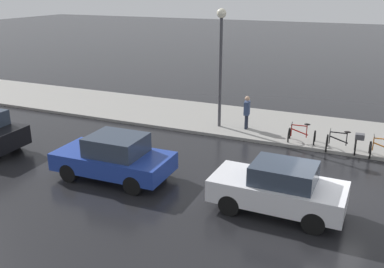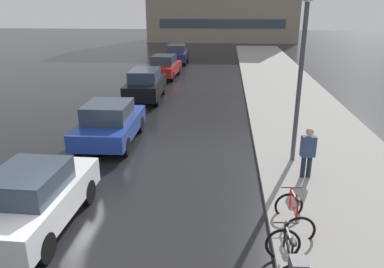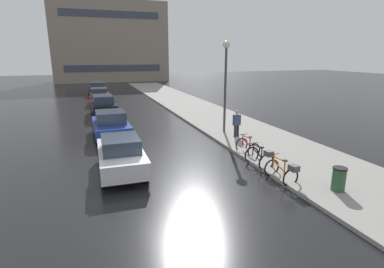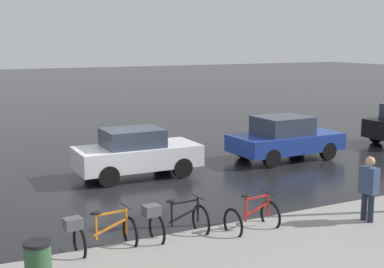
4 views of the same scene
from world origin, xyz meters
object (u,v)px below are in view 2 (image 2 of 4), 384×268
object	(u,v)px
car_white	(34,198)
pedestrian	(308,152)
bicycle_third	(294,216)
car_navy	(177,54)
car_red	(164,66)
car_black	(145,84)
bicycle_second	(290,261)
car_blue	(110,123)
streetlamp	(303,50)

from	to	relation	value
car_white	pedestrian	size ratio (longest dim) A/B	2.34
bicycle_third	car_navy	bearing A→B (deg)	103.40
car_white	car_red	size ratio (longest dim) A/B	0.93
car_black	car_red	xyz separation A→B (m)	(-0.00, 6.36, -0.06)
car_white	car_red	world-z (taller)	car_red
bicycle_second	car_white	xyz separation A→B (m)	(-5.63, 1.36, 0.28)
car_blue	car_navy	size ratio (longest dim) A/B	0.94
car_blue	car_navy	world-z (taller)	car_navy
bicycle_third	car_navy	xyz separation A→B (m)	(-5.99, 25.15, 0.41)
pedestrian	bicycle_second	bearing A→B (deg)	-104.39
car_red	pedestrian	bearing A→B (deg)	-66.69
streetlamp	bicycle_third	bearing A→B (deg)	-98.69
bicycle_third	car_blue	xyz separation A→B (m)	(-5.94, 5.33, 0.39)
bicycle_third	car_blue	bearing A→B (deg)	138.12
car_black	car_red	size ratio (longest dim) A/B	1.04
car_red	car_navy	world-z (taller)	car_navy
car_blue	streetlamp	world-z (taller)	streetlamp
car_white	car_black	distance (m)	12.39
car_white	car_black	world-z (taller)	car_black
car_white	car_navy	xyz separation A→B (m)	(-0.00, 25.55, 0.02)
bicycle_third	streetlamp	xyz separation A→B (m)	(0.60, 3.91, 3.29)
car_white	streetlamp	world-z (taller)	streetlamp
pedestrian	streetlamp	size ratio (longest dim) A/B	0.31
car_black	pedestrian	xyz separation A→B (m)	(6.76, -9.34, 0.09)
car_red	streetlamp	size ratio (longest dim) A/B	0.77
car_blue	car_black	world-z (taller)	car_black
bicycle_second	car_navy	bearing A→B (deg)	101.83
car_white	bicycle_third	bearing A→B (deg)	3.79
car_red	bicycle_third	bearing A→B (deg)	-71.92
car_black	streetlamp	bearing A→B (deg)	-50.81
bicycle_second	pedestrian	bearing A→B (deg)	75.61
car_blue	bicycle_second	bearing A→B (deg)	-51.77
bicycle_second	pedestrian	size ratio (longest dim) A/B	0.85
car_blue	streetlamp	size ratio (longest dim) A/B	0.75
bicycle_second	bicycle_third	xyz separation A→B (m)	(0.36, 1.76, -0.11)
bicycle_third	car_red	distance (m)	19.31
bicycle_third	pedestrian	distance (m)	2.82
car_black	car_navy	world-z (taller)	car_black
bicycle_second	streetlamp	size ratio (longest dim) A/B	0.26
bicycle_second	car_white	world-z (taller)	car_white
bicycle_second	car_white	size ratio (longest dim) A/B	0.36
pedestrian	bicycle_third	bearing A→B (deg)	-106.22
bicycle_third	streetlamp	bearing A→B (deg)	81.31
bicycle_second	car_black	xyz separation A→B (m)	(-5.63, 13.75, 0.35)
bicycle_second	bicycle_third	size ratio (longest dim) A/B	1.23
car_white	pedestrian	distance (m)	7.42
bicycle_third	car_white	size ratio (longest dim) A/B	0.30
car_white	car_red	bearing A→B (deg)	90.00
bicycle_second	car_black	bearing A→B (deg)	112.26
car_white	car_navy	bearing A→B (deg)	90.01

